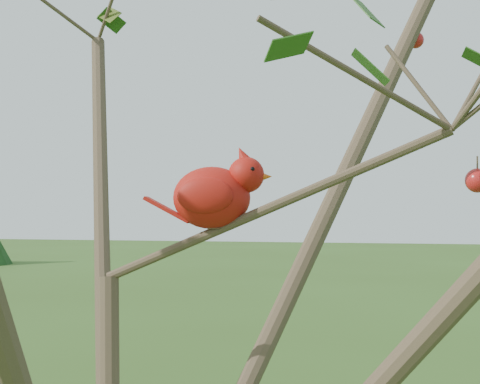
{
  "coord_description": "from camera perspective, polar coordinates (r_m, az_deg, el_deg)",
  "views": [
    {
      "loc": [
        0.45,
        -1.05,
        2.08
      ],
      "look_at": [
        0.2,
        0.09,
        2.1
      ],
      "focal_mm": 50.0,
      "sensor_mm": 36.0,
      "label": 1
    }
  ],
  "objects": [
    {
      "name": "crabapple_tree",
      "position": [
        1.11,
        -10.11,
        0.96
      ],
      "size": [
        2.35,
        2.05,
        2.95
      ],
      "color": "#3F3022",
      "rests_on": "ground"
    },
    {
      "name": "cardinal",
      "position": [
        1.17,
        -2.07,
        -0.21
      ],
      "size": [
        0.23,
        0.12,
        0.16
      ],
      "rotation": [
        0.0,
        0.0,
        0.12
      ],
      "color": "#B41D0F",
      "rests_on": "ground"
    },
    {
      "name": "distant_trees",
      "position": [
        25.25,
        8.5,
        -2.51
      ],
      "size": [
        44.57,
        17.47,
        3.63
      ],
      "color": "#3F3022",
      "rests_on": "ground"
    }
  ]
}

